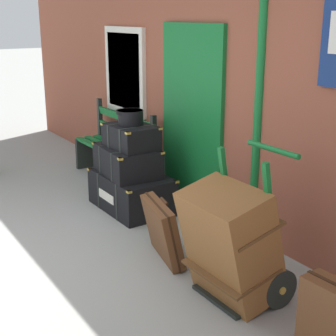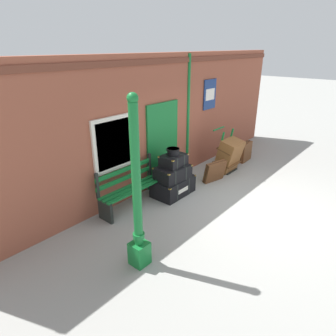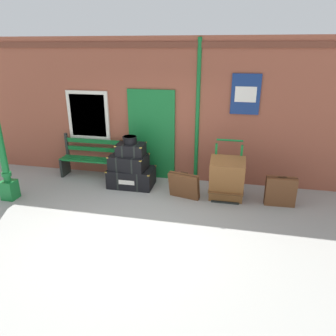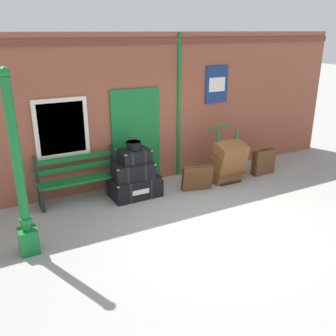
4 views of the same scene
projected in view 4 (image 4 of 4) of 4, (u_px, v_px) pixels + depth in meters
ground_plane at (209, 227)px, 6.54m from camera, size 60.00×60.00×0.00m
brick_facade at (144, 110)px, 8.13m from camera, size 10.40×0.35×3.20m
lamp_post at (21, 190)px, 5.43m from camera, size 0.28×0.28×2.79m
platform_bench at (79, 179)px, 7.43m from camera, size 1.60×0.43×1.01m
steamer_trunk_base at (135, 186)px, 7.70m from camera, size 1.02×0.66×0.43m
steamer_trunk_middle at (133, 170)px, 7.53m from camera, size 0.85×0.61×0.33m
steamer_trunk_top at (135, 156)px, 7.48m from camera, size 0.62×0.47×0.27m
round_hatbox at (134, 145)px, 7.40m from camera, size 0.31×0.30×0.17m
porters_trolley at (223, 168)px, 8.53m from camera, size 0.71×0.57×1.20m
large_brown_trunk at (228, 162)px, 8.31m from camera, size 0.70×0.64×0.96m
suitcase_slate at (263, 162)px, 8.87m from camera, size 0.60×0.22×0.63m
suitcase_charcoal at (197, 178)px, 7.93m from camera, size 0.68×0.39×0.58m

